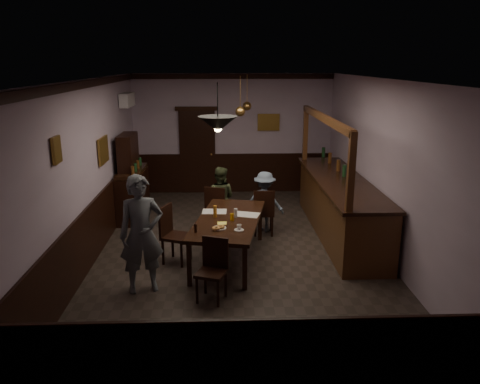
{
  "coord_description": "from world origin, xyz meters",
  "views": [
    {
      "loc": [
        -0.28,
        -7.77,
        3.28
      ],
      "look_at": [
        0.02,
        -0.18,
        1.15
      ],
      "focal_mm": 35.0,
      "sensor_mm": 36.0,
      "label": 1
    }
  ],
  "objects_px": {
    "person_standing": "(142,234)",
    "sideboard": "(132,185)",
    "person_seated_right": "(265,202)",
    "coffee_cup": "(239,227)",
    "dining_table": "(229,222)",
    "chair_near": "(213,266)",
    "chair_side": "(172,231)",
    "person_seated_left": "(220,198)",
    "chair_far_right": "(264,210)",
    "bar_counter": "(339,205)",
    "soda_can": "(232,217)",
    "pendant_brass_mid": "(240,112)",
    "pendant_iron": "(218,124)",
    "chair_far_left": "(217,207)",
    "pendant_brass_far": "(247,106)"
  },
  "relations": [
    {
      "from": "chair_near",
      "to": "pendant_iron",
      "type": "relative_size",
      "value": 1.3
    },
    {
      "from": "chair_far_right",
      "to": "pendant_iron",
      "type": "bearing_deg",
      "value": 68.38
    },
    {
      "from": "person_seated_left",
      "to": "pendant_brass_far",
      "type": "xyz_separation_m",
      "value": [
        0.63,
        1.7,
        1.66
      ]
    },
    {
      "from": "bar_counter",
      "to": "pendant_iron",
      "type": "height_order",
      "value": "pendant_iron"
    },
    {
      "from": "dining_table",
      "to": "chair_far_right",
      "type": "relative_size",
      "value": 2.55
    },
    {
      "from": "person_seated_right",
      "to": "coffee_cup",
      "type": "bearing_deg",
      "value": 98.19
    },
    {
      "from": "dining_table",
      "to": "chair_near",
      "type": "height_order",
      "value": "chair_near"
    },
    {
      "from": "chair_far_left",
      "to": "person_standing",
      "type": "xyz_separation_m",
      "value": [
        -1.06,
        -2.36,
        0.35
      ]
    },
    {
      "from": "chair_side",
      "to": "person_seated_left",
      "type": "height_order",
      "value": "person_seated_left"
    },
    {
      "from": "chair_side",
      "to": "sideboard",
      "type": "height_order",
      "value": "sideboard"
    },
    {
      "from": "soda_can",
      "to": "pendant_brass_mid",
      "type": "distance_m",
      "value": 2.7
    },
    {
      "from": "bar_counter",
      "to": "person_seated_left",
      "type": "bearing_deg",
      "value": 169.91
    },
    {
      "from": "pendant_brass_mid",
      "to": "chair_far_right",
      "type": "bearing_deg",
      "value": -66.96
    },
    {
      "from": "dining_table",
      "to": "chair_side",
      "type": "height_order",
      "value": "chair_side"
    },
    {
      "from": "chair_far_left",
      "to": "dining_table",
      "type": "bearing_deg",
      "value": 117.98
    },
    {
      "from": "person_standing",
      "to": "sideboard",
      "type": "relative_size",
      "value": 0.96
    },
    {
      "from": "chair_near",
      "to": "bar_counter",
      "type": "height_order",
      "value": "bar_counter"
    },
    {
      "from": "person_standing",
      "to": "chair_far_right",
      "type": "bearing_deg",
      "value": 31.77
    },
    {
      "from": "chair_far_left",
      "to": "coffee_cup",
      "type": "xyz_separation_m",
      "value": [
        0.37,
        -1.89,
        0.28
      ]
    },
    {
      "from": "chair_near",
      "to": "person_seated_left",
      "type": "distance_m",
      "value": 2.92
    },
    {
      "from": "person_seated_right",
      "to": "pendant_iron",
      "type": "relative_size",
      "value": 1.75
    },
    {
      "from": "sideboard",
      "to": "person_seated_right",
      "type": "bearing_deg",
      "value": -18.36
    },
    {
      "from": "chair_far_left",
      "to": "coffee_cup",
      "type": "distance_m",
      "value": 1.95
    },
    {
      "from": "chair_near",
      "to": "chair_side",
      "type": "height_order",
      "value": "chair_side"
    },
    {
      "from": "person_standing",
      "to": "pendant_brass_mid",
      "type": "bearing_deg",
      "value": 47.56
    },
    {
      "from": "chair_near",
      "to": "person_seated_right",
      "type": "height_order",
      "value": "person_seated_right"
    },
    {
      "from": "chair_far_left",
      "to": "pendant_brass_mid",
      "type": "xyz_separation_m",
      "value": [
        0.49,
        0.8,
        1.78
      ]
    },
    {
      "from": "chair_near",
      "to": "pendant_brass_mid",
      "type": "bearing_deg",
      "value": 101.45
    },
    {
      "from": "chair_side",
      "to": "person_standing",
      "type": "bearing_deg",
      "value": -175.57
    },
    {
      "from": "dining_table",
      "to": "sideboard",
      "type": "relative_size",
      "value": 1.29
    },
    {
      "from": "chair_near",
      "to": "person_seated_left",
      "type": "bearing_deg",
      "value": 108.23
    },
    {
      "from": "soda_can",
      "to": "bar_counter",
      "type": "distance_m",
      "value": 2.49
    },
    {
      "from": "chair_far_right",
      "to": "person_seated_right",
      "type": "xyz_separation_m",
      "value": [
        0.04,
        0.27,
        0.1
      ]
    },
    {
      "from": "chair_far_right",
      "to": "chair_side",
      "type": "bearing_deg",
      "value": 37.31
    },
    {
      "from": "chair_side",
      "to": "person_seated_right",
      "type": "relative_size",
      "value": 0.81
    },
    {
      "from": "dining_table",
      "to": "chair_far_left",
      "type": "xyz_separation_m",
      "value": [
        -0.21,
        1.34,
        -0.16
      ]
    },
    {
      "from": "dining_table",
      "to": "person_seated_right",
      "type": "xyz_separation_m",
      "value": [
        0.74,
        1.44,
        -0.08
      ]
    },
    {
      "from": "person_standing",
      "to": "dining_table",
      "type": "bearing_deg",
      "value": 22.65
    },
    {
      "from": "coffee_cup",
      "to": "person_seated_right",
      "type": "bearing_deg",
      "value": 84.76
    },
    {
      "from": "chair_far_left",
      "to": "person_seated_right",
      "type": "bearing_deg",
      "value": -154.98
    },
    {
      "from": "person_standing",
      "to": "pendant_brass_mid",
      "type": "relative_size",
      "value": 2.16
    },
    {
      "from": "dining_table",
      "to": "person_seated_right",
      "type": "bearing_deg",
      "value": 62.88
    },
    {
      "from": "person_standing",
      "to": "pendant_brass_mid",
      "type": "distance_m",
      "value": 3.8
    },
    {
      "from": "person_seated_right",
      "to": "sideboard",
      "type": "height_order",
      "value": "sideboard"
    },
    {
      "from": "coffee_cup",
      "to": "pendant_brass_far",
      "type": "height_order",
      "value": "pendant_brass_far"
    },
    {
      "from": "chair_near",
      "to": "chair_side",
      "type": "xyz_separation_m",
      "value": [
        -0.71,
        1.3,
        0.05
      ]
    },
    {
      "from": "chair_far_right",
      "to": "pendant_brass_mid",
      "type": "xyz_separation_m",
      "value": [
        -0.41,
        0.98,
        1.79
      ]
    },
    {
      "from": "chair_far_right",
      "to": "bar_counter",
      "type": "height_order",
      "value": "bar_counter"
    },
    {
      "from": "chair_far_right",
      "to": "coffee_cup",
      "type": "bearing_deg",
      "value": 74.51
    },
    {
      "from": "chair_near",
      "to": "coffee_cup",
      "type": "distance_m",
      "value": 0.9
    }
  ]
}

